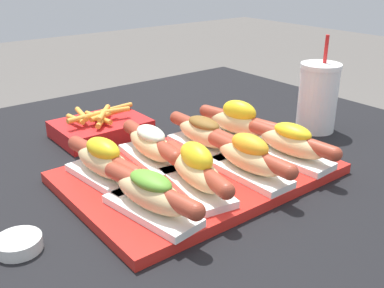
{
  "coord_description": "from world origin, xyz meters",
  "views": [
    {
      "loc": [
        -0.49,
        -0.6,
        1.11
      ],
      "look_at": [
        -0.04,
        -0.03,
        0.8
      ],
      "focal_mm": 42.0,
      "sensor_mm": 36.0,
      "label": 1
    }
  ],
  "objects_px": {
    "hot_dog_3": "(292,143)",
    "sauce_bowl": "(19,243)",
    "hot_dog_7": "(239,122)",
    "hot_dog_2": "(249,157)",
    "hot_dog_5": "(151,145)",
    "hot_dog_6": "(204,134)",
    "hot_dog_0": "(151,194)",
    "hot_dog_1": "(196,170)",
    "drink_cup": "(318,97)",
    "serving_tray": "(199,173)",
    "hot_dog_4": "(104,161)",
    "fries_basket": "(101,127)"
  },
  "relations": [
    {
      "from": "hot_dog_1",
      "to": "hot_dog_6",
      "type": "distance_m",
      "value": 0.17
    },
    {
      "from": "hot_dog_7",
      "to": "sauce_bowl",
      "type": "height_order",
      "value": "hot_dog_7"
    },
    {
      "from": "hot_dog_5",
      "to": "fries_basket",
      "type": "relative_size",
      "value": 1.04
    },
    {
      "from": "hot_dog_5",
      "to": "hot_dog_6",
      "type": "relative_size",
      "value": 1.0
    },
    {
      "from": "hot_dog_5",
      "to": "hot_dog_6",
      "type": "distance_m",
      "value": 0.11
    },
    {
      "from": "hot_dog_7",
      "to": "serving_tray",
      "type": "bearing_deg",
      "value": -158.56
    },
    {
      "from": "hot_dog_2",
      "to": "hot_dog_7",
      "type": "bearing_deg",
      "value": 52.39
    },
    {
      "from": "hot_dog_1",
      "to": "hot_dog_2",
      "type": "height_order",
      "value": "hot_dog_1"
    },
    {
      "from": "sauce_bowl",
      "to": "drink_cup",
      "type": "distance_m",
      "value": 0.69
    },
    {
      "from": "hot_dog_2",
      "to": "hot_dog_6",
      "type": "relative_size",
      "value": 1.0
    },
    {
      "from": "hot_dog_2",
      "to": "serving_tray",
      "type": "bearing_deg",
      "value": 122.43
    },
    {
      "from": "hot_dog_1",
      "to": "hot_dog_0",
      "type": "bearing_deg",
      "value": -170.14
    },
    {
      "from": "hot_dog_5",
      "to": "hot_dog_1",
      "type": "bearing_deg",
      "value": -91.34
    },
    {
      "from": "serving_tray",
      "to": "hot_dog_5",
      "type": "bearing_deg",
      "value": 124.25
    },
    {
      "from": "hot_dog_2",
      "to": "sauce_bowl",
      "type": "distance_m",
      "value": 0.38
    },
    {
      "from": "hot_dog_6",
      "to": "fries_basket",
      "type": "distance_m",
      "value": 0.25
    },
    {
      "from": "hot_dog_0",
      "to": "sauce_bowl",
      "type": "bearing_deg",
      "value": 161.47
    },
    {
      "from": "serving_tray",
      "to": "drink_cup",
      "type": "bearing_deg",
      "value": 3.82
    },
    {
      "from": "hot_dog_0",
      "to": "fries_basket",
      "type": "distance_m",
      "value": 0.38
    },
    {
      "from": "hot_dog_5",
      "to": "sauce_bowl",
      "type": "height_order",
      "value": "hot_dog_5"
    },
    {
      "from": "hot_dog_0",
      "to": "hot_dog_5",
      "type": "bearing_deg",
      "value": 56.83
    },
    {
      "from": "hot_dog_3",
      "to": "hot_dog_1",
      "type": "bearing_deg",
      "value": 175.67
    },
    {
      "from": "serving_tray",
      "to": "hot_dog_6",
      "type": "bearing_deg",
      "value": 45.24
    },
    {
      "from": "hot_dog_2",
      "to": "hot_dog_7",
      "type": "relative_size",
      "value": 1.02
    },
    {
      "from": "hot_dog_2",
      "to": "hot_dog_0",
      "type": "bearing_deg",
      "value": -179.46
    },
    {
      "from": "sauce_bowl",
      "to": "hot_dog_2",
      "type": "bearing_deg",
      "value": -8.66
    },
    {
      "from": "drink_cup",
      "to": "fries_basket",
      "type": "relative_size",
      "value": 1.09
    },
    {
      "from": "hot_dog_1",
      "to": "hot_dog_5",
      "type": "xyz_separation_m",
      "value": [
        0.0,
        0.14,
        -0.0
      ]
    },
    {
      "from": "hot_dog_7",
      "to": "hot_dog_1",
      "type": "bearing_deg",
      "value": -149.75
    },
    {
      "from": "hot_dog_7",
      "to": "drink_cup",
      "type": "height_order",
      "value": "drink_cup"
    },
    {
      "from": "hot_dog_3",
      "to": "sauce_bowl",
      "type": "bearing_deg",
      "value": 173.14
    },
    {
      "from": "hot_dog_2",
      "to": "hot_dog_7",
      "type": "xyz_separation_m",
      "value": [
        0.1,
        0.14,
        0.0
      ]
    },
    {
      "from": "hot_dog_3",
      "to": "hot_dog_7",
      "type": "height_order",
      "value": "hot_dog_7"
    },
    {
      "from": "hot_dog_0",
      "to": "sauce_bowl",
      "type": "relative_size",
      "value": 3.21
    },
    {
      "from": "hot_dog_7",
      "to": "sauce_bowl",
      "type": "relative_size",
      "value": 3.19
    },
    {
      "from": "hot_dog_0",
      "to": "hot_dog_2",
      "type": "relative_size",
      "value": 0.99
    },
    {
      "from": "drink_cup",
      "to": "fries_basket",
      "type": "xyz_separation_m",
      "value": [
        -0.4,
        0.27,
        -0.06
      ]
    },
    {
      "from": "serving_tray",
      "to": "hot_dog_2",
      "type": "xyz_separation_m",
      "value": [
        0.05,
        -0.08,
        0.04
      ]
    },
    {
      "from": "sauce_bowl",
      "to": "fries_basket",
      "type": "xyz_separation_m",
      "value": [
        0.28,
        0.31,
        0.01
      ]
    },
    {
      "from": "hot_dog_2",
      "to": "hot_dog_6",
      "type": "distance_m",
      "value": 0.14
    },
    {
      "from": "hot_dog_2",
      "to": "hot_dog_5",
      "type": "bearing_deg",
      "value": 123.35
    },
    {
      "from": "hot_dog_2",
      "to": "drink_cup",
      "type": "distance_m",
      "value": 0.33
    },
    {
      "from": "hot_dog_5",
      "to": "hot_dog_3",
      "type": "bearing_deg",
      "value": -36.28
    },
    {
      "from": "serving_tray",
      "to": "fries_basket",
      "type": "distance_m",
      "value": 0.29
    },
    {
      "from": "serving_tray",
      "to": "hot_dog_4",
      "type": "xyz_separation_m",
      "value": [
        -0.15,
        0.06,
        0.04
      ]
    },
    {
      "from": "hot_dog_3",
      "to": "drink_cup",
      "type": "bearing_deg",
      "value": 26.4
    },
    {
      "from": "hot_dog_3",
      "to": "sauce_bowl",
      "type": "relative_size",
      "value": 3.24
    },
    {
      "from": "sauce_bowl",
      "to": "hot_dog_0",
      "type": "bearing_deg",
      "value": -18.53
    },
    {
      "from": "hot_dog_7",
      "to": "hot_dog_5",
      "type": "bearing_deg",
      "value": 175.73
    },
    {
      "from": "hot_dog_0",
      "to": "hot_dog_3",
      "type": "relative_size",
      "value": 0.99
    }
  ]
}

